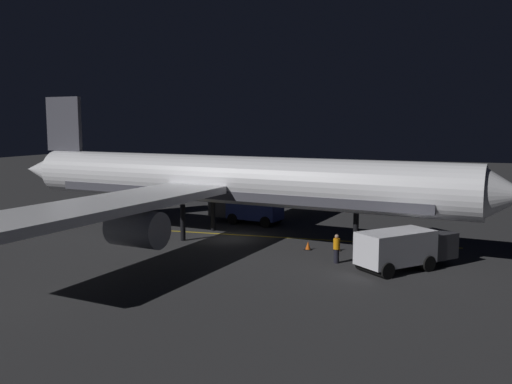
{
  "coord_description": "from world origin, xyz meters",
  "views": [
    {
      "loc": [
        35.64,
        15.41,
        8.29
      ],
      "look_at": [
        0.0,
        2.0,
        3.5
      ],
      "focal_mm": 38.3,
      "sensor_mm": 36.0,
      "label": 1
    }
  ],
  "objects": [
    {
      "name": "ground_crew_worker",
      "position": [
        4.13,
        8.69,
        0.89
      ],
      "size": [
        0.4,
        0.4,
        1.74
      ],
      "color": "black",
      "rests_on": "ground_plane"
    },
    {
      "name": "traffic_cone_near_right",
      "position": [
        1.37,
        6.19,
        0.25
      ],
      "size": [
        0.5,
        0.5,
        0.55
      ],
      "color": "#EA590F",
      "rests_on": "ground_plane"
    },
    {
      "name": "traffic_cone_near_left",
      "position": [
        0.91,
        8.08,
        0.25
      ],
      "size": [
        0.5,
        0.5,
        0.55
      ],
      "color": "#EA590F",
      "rests_on": "ground_plane"
    },
    {
      "name": "catering_truck",
      "position": [
        -6.19,
        -0.98,
        1.29
      ],
      "size": [
        3.02,
        6.44,
        2.5
      ],
      "color": "navy",
      "rests_on": "ground_plane"
    },
    {
      "name": "airliner",
      "position": [
        -0.07,
        -0.64,
        4.09
      ],
      "size": [
        39.44,
        39.99,
        10.49
      ],
      "color": "white",
      "rests_on": "ground_plane"
    },
    {
      "name": "baggage_truck",
      "position": [
        4.19,
        12.6,
        1.2
      ],
      "size": [
        6.08,
        5.56,
        2.28
      ],
      "color": "silver",
      "rests_on": "ground_plane"
    },
    {
      "name": "ground_plane",
      "position": [
        0.0,
        0.0,
        -0.1
      ],
      "size": [
        180.0,
        180.0,
        0.2
      ],
      "primitive_type": "cube",
      "color": "#2F2F30"
    },
    {
      "name": "apron_guide_stripe",
      "position": [
        -1.77,
        4.0,
        0.0
      ],
      "size": [
        2.09,
        23.62,
        0.01
      ],
      "primitive_type": "cube",
      "rotation": [
        0.0,
        0.0,
        0.08
      ],
      "color": "gold",
      "rests_on": "ground_plane"
    }
  ]
}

